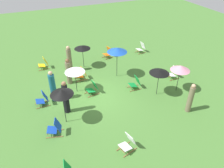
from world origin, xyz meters
The scene contains 22 objects.
ground_plane centered at (0.00, 0.00, 0.00)m, with size 40.00×40.00×0.00m, color #477A33.
deckchair_0 centered at (2.17, -2.50, 0.37)m, with size 0.66×0.86×0.83m.
deckchair_1 centered at (-4.23, 2.61, 0.37)m, with size 0.67×0.86×0.83m.
deckchair_2 centered at (-4.03, 5.36, 0.37)m, with size 0.57×0.82×0.83m.
deckchair_4 centered at (4.22, 0.19, 0.37)m, with size 0.67×0.86×0.83m.
deckchair_5 centered at (-0.25, -2.74, 0.37)m, with size 0.50×0.77×0.83m.
deckchair_6 centered at (0.15, 5.45, 0.37)m, with size 0.52×0.79×0.83m.
deckchair_7 centered at (-1.99, -0.09, 0.37)m, with size 0.52×0.79×0.83m.
deckchair_8 centered at (-0.21, 0.07, 0.37)m, with size 0.60×0.83×0.83m.
deckchair_9 centered at (0.26, 2.59, 0.37)m, with size 0.49×0.77×0.83m.
deckchair_10 centered at (-4.32, -2.15, 0.37)m, with size 0.50×0.78×0.83m.
umbrella_0 centered at (-1.46, 2.14, 1.88)m, with size 1.25×1.25×2.02m.
umbrella_1 centered at (1.28, 3.48, 1.53)m, with size 1.11×1.11×1.63m.
umbrella_2 centered at (-0.78, -0.74, 1.49)m, with size 1.14×1.14×1.64m.
umbrella_3 centered at (-3.47, 0.47, 1.52)m, with size 1.09×1.09×1.63m.
umbrella_4 centered at (1.55, -1.89, 1.80)m, with size 1.07×1.07×1.92m.
umbrella_5 centered at (1.41, 4.77, 1.55)m, with size 1.10×1.10×1.70m.
person_0 centered at (-3.22, -0.54, 0.88)m, with size 0.42×0.42×1.87m.
person_1 centered at (3.17, 4.21, 0.81)m, with size 0.39×0.39×1.69m.
person_2 centered at (-1.82, -0.92, 0.80)m, with size 0.45×0.45×1.69m.
person_3 centered at (-0.44, -2.09, 0.88)m, with size 0.45×0.45×1.86m.
person_4 centered at (0.82, -1.65, 0.90)m, with size 0.40×0.40×1.88m.
Camera 1 is at (9.63, -2.76, 7.51)m, focal length 34.49 mm.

